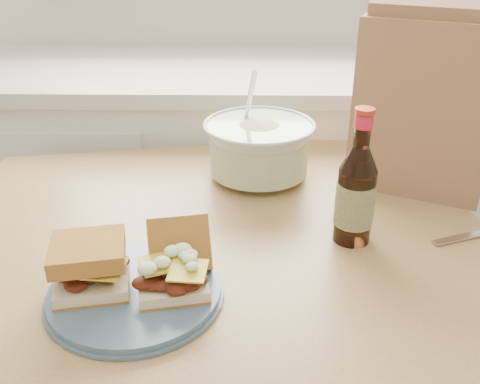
{
  "coord_description": "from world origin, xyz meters",
  "views": [
    {
      "loc": [
        0.06,
        0.09,
        1.33
      ],
      "look_at": [
        0.04,
        0.94,
        0.89
      ],
      "focal_mm": 40.0,
      "sensor_mm": 36.0,
      "label": 1
    }
  ],
  "objects_px": {
    "dining_table": "(231,303)",
    "coleslaw_bowl": "(259,151)",
    "plate": "(135,293)",
    "beer_bottle": "(356,193)",
    "paper_bag": "(426,104)"
  },
  "relations": [
    {
      "from": "beer_bottle",
      "to": "paper_bag",
      "type": "xyz_separation_m",
      "value": [
        0.18,
        0.24,
        0.08
      ]
    },
    {
      "from": "coleslaw_bowl",
      "to": "paper_bag",
      "type": "relative_size",
      "value": 0.69
    },
    {
      "from": "coleslaw_bowl",
      "to": "paper_bag",
      "type": "xyz_separation_m",
      "value": [
        0.34,
        -0.02,
        0.11
      ]
    },
    {
      "from": "plate",
      "to": "coleslaw_bowl",
      "type": "xyz_separation_m",
      "value": [
        0.19,
        0.43,
        0.05
      ]
    },
    {
      "from": "coleslaw_bowl",
      "to": "beer_bottle",
      "type": "bearing_deg",
      "value": -57.88
    },
    {
      "from": "beer_bottle",
      "to": "paper_bag",
      "type": "distance_m",
      "value": 0.31
    },
    {
      "from": "coleslaw_bowl",
      "to": "paper_bag",
      "type": "height_order",
      "value": "paper_bag"
    },
    {
      "from": "coleslaw_bowl",
      "to": "paper_bag",
      "type": "bearing_deg",
      "value": -3.12
    },
    {
      "from": "dining_table",
      "to": "paper_bag",
      "type": "height_order",
      "value": "paper_bag"
    },
    {
      "from": "dining_table",
      "to": "coleslaw_bowl",
      "type": "height_order",
      "value": "coleslaw_bowl"
    },
    {
      "from": "dining_table",
      "to": "plate",
      "type": "relative_size",
      "value": 4.31
    },
    {
      "from": "plate",
      "to": "coleslaw_bowl",
      "type": "relative_size",
      "value": 1.07
    },
    {
      "from": "plate",
      "to": "beer_bottle",
      "type": "xyz_separation_m",
      "value": [
        0.36,
        0.17,
        0.08
      ]
    },
    {
      "from": "coleslaw_bowl",
      "to": "dining_table",
      "type": "bearing_deg",
      "value": -100.13
    },
    {
      "from": "dining_table",
      "to": "paper_bag",
      "type": "distance_m",
      "value": 0.57
    }
  ]
}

